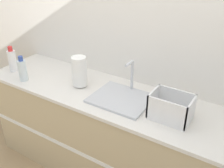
# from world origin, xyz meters

# --- Properties ---
(wall_back) EXTENTS (4.73, 0.06, 2.60)m
(wall_back) POSITION_xyz_m (0.00, 0.65, 1.30)
(wall_back) COLOR silver
(wall_back) RESTS_ON ground_plane
(counter_cabinet) EXTENTS (2.35, 0.64, 0.90)m
(counter_cabinet) POSITION_xyz_m (0.00, 0.31, 0.45)
(counter_cabinet) COLOR tan
(counter_cabinet) RESTS_ON ground_plane
(sink) EXTENTS (0.46, 0.39, 0.28)m
(sink) POSITION_xyz_m (0.14, 0.29, 0.92)
(sink) COLOR silver
(sink) RESTS_ON counter_cabinet
(paper_towel_roll) EXTENTS (0.13, 0.13, 0.27)m
(paper_towel_roll) POSITION_xyz_m (-0.28, 0.29, 1.04)
(paper_towel_roll) COLOR #4C4C51
(paper_towel_roll) RESTS_ON counter_cabinet
(dish_rack) EXTENTS (0.29, 0.20, 0.19)m
(dish_rack) POSITION_xyz_m (0.56, 0.25, 0.98)
(dish_rack) COLOR white
(dish_rack) RESTS_ON counter_cabinet
(bottle_white_spray) EXTENTS (0.08, 0.08, 0.25)m
(bottle_white_spray) POSITION_xyz_m (-1.02, 0.19, 1.01)
(bottle_white_spray) COLOR white
(bottle_white_spray) RESTS_ON counter_cabinet
(bottle_clear) EXTENTS (0.08, 0.08, 0.23)m
(bottle_clear) POSITION_xyz_m (-0.79, 0.10, 1.00)
(bottle_clear) COLOR silver
(bottle_clear) RESTS_ON counter_cabinet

